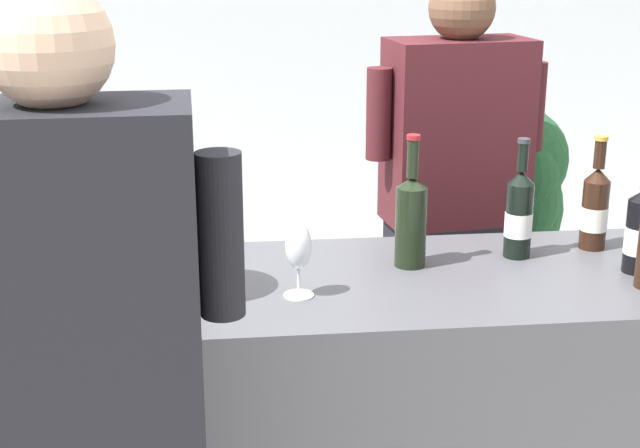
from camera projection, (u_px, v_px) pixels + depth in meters
name	position (u px, v px, depth m)	size (l,w,h in m)	color
wall_back	(277.00, 20.00, 4.67)	(8.00, 0.10, 2.80)	silver
wine_bottle_1	(27.00, 265.00, 2.08)	(0.08, 0.08, 0.32)	black
wine_bottle_2	(36.00, 239.00, 2.25)	(0.08, 0.08, 0.33)	black
wine_bottle_3	(150.00, 226.00, 2.38)	(0.08, 0.08, 0.32)	black
wine_bottle_5	(411.00, 218.00, 2.39)	(0.08, 0.08, 0.35)	black
wine_bottle_6	(595.00, 207.00, 2.53)	(0.07, 0.07, 0.32)	black
wine_bottle_7	(519.00, 214.00, 2.46)	(0.07, 0.07, 0.33)	black
wine_glass	(298.00, 250.00, 2.19)	(0.07, 0.07, 0.18)	silver
ice_bucket	(164.00, 247.00, 2.19)	(0.23, 0.23, 0.25)	silver
person_server	(451.00, 243.00, 3.08)	(0.60, 0.30, 1.71)	black
potted_shrub	(497.00, 230.00, 3.43)	(0.52, 0.56, 1.23)	brown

